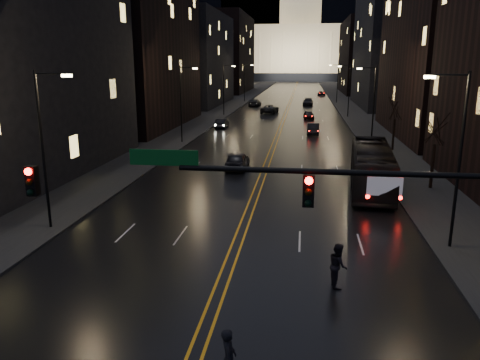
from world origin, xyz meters
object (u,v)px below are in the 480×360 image
at_px(traffic_signal, 389,209).
at_px(pedestrian_b, 338,265).
at_px(bus, 372,167).
at_px(oncoming_car_b, 222,123).
at_px(oncoming_car_a, 237,160).
at_px(pedestrian_a, 229,359).
at_px(receding_car_a, 313,129).

distance_m(traffic_signal, pedestrian_b, 6.56).
height_order(bus, oncoming_car_b, bus).
bearing_deg(bus, oncoming_car_b, 123.10).
height_order(traffic_signal, oncoming_car_a, traffic_signal).
relative_size(traffic_signal, pedestrian_a, 9.06).
xyz_separation_m(bus, receding_car_a, (-3.83, 27.68, -0.97)).
distance_m(receding_car_a, pedestrian_b, 44.18).
bearing_deg(bus, receding_car_a, 103.04).
bearing_deg(pedestrian_b, traffic_signal, -177.71).
bearing_deg(pedestrian_b, bus, -20.63).
relative_size(oncoming_car_a, pedestrian_b, 2.38).
distance_m(oncoming_car_b, pedestrian_a, 56.43).
bearing_deg(receding_car_a, pedestrian_a, -91.39).
bearing_deg(bus, pedestrian_b, -96.97).
bearing_deg(traffic_signal, bus, 83.13).
distance_m(bus, pedestrian_b, 16.90).
relative_size(oncoming_car_b, pedestrian_a, 2.27).
relative_size(pedestrian_a, pedestrian_b, 0.98).
bearing_deg(bus, pedestrian_a, -101.79).
bearing_deg(bus, oncoming_car_a, 158.18).
xyz_separation_m(oncoming_car_a, pedestrian_b, (7.45, -22.11, 0.19)).
bearing_deg(oncoming_car_b, traffic_signal, 105.78).
relative_size(bus, pedestrian_a, 6.39).
height_order(traffic_signal, pedestrian_a, traffic_signal).
bearing_deg(pedestrian_b, receding_car_a, -8.13).
bearing_deg(pedestrian_b, pedestrian_a, 144.16).
bearing_deg(oncoming_car_a, receding_car_a, -107.70).
distance_m(bus, receding_car_a, 27.96).
relative_size(receding_car_a, pedestrian_b, 2.26).
bearing_deg(pedestrian_b, oncoming_car_b, 6.98).
distance_m(traffic_signal, bus, 21.93).
xyz_separation_m(traffic_signal, pedestrian_b, (-0.95, 5.00, -4.13)).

